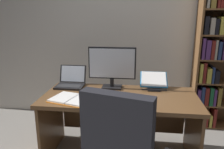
{
  "coord_description": "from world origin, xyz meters",
  "views": [
    {
      "loc": [
        0.01,
        -1.38,
        1.54
      ],
      "look_at": [
        -0.26,
        0.76,
        0.95
      ],
      "focal_mm": 36.08,
      "sensor_mm": 36.0,
      "label": 1
    }
  ],
  "objects_px": {
    "notepad": "(90,93)",
    "desk": "(120,110)",
    "pen": "(91,93)",
    "laptop": "(71,82)",
    "keyboard": "(107,99)",
    "computer_mouse": "(138,100)",
    "open_binder": "(73,99)",
    "monitor": "(112,67)",
    "reading_stand_with_book": "(154,81)",
    "bookshelf": "(224,61)"
  },
  "relations": [
    {
      "from": "computer_mouse",
      "to": "notepad",
      "type": "xyz_separation_m",
      "value": [
        -0.51,
        0.15,
        -0.02
      ]
    },
    {
      "from": "reading_stand_with_book",
      "to": "open_binder",
      "type": "xyz_separation_m",
      "value": [
        -0.81,
        -0.5,
        -0.07
      ]
    },
    {
      "from": "monitor",
      "to": "reading_stand_with_book",
      "type": "relative_size",
      "value": 1.75
    },
    {
      "from": "open_binder",
      "to": "keyboard",
      "type": "bearing_deg",
      "value": 24.06
    },
    {
      "from": "monitor",
      "to": "pen",
      "type": "distance_m",
      "value": 0.38
    },
    {
      "from": "laptop",
      "to": "keyboard",
      "type": "height_order",
      "value": "laptop"
    },
    {
      "from": "pen",
      "to": "keyboard",
      "type": "bearing_deg",
      "value": -38.8
    },
    {
      "from": "desk",
      "to": "pen",
      "type": "relative_size",
      "value": 11.45
    },
    {
      "from": "notepad",
      "to": "bookshelf",
      "type": "bearing_deg",
      "value": 28.37
    },
    {
      "from": "reading_stand_with_book",
      "to": "notepad",
      "type": "distance_m",
      "value": 0.75
    },
    {
      "from": "monitor",
      "to": "open_binder",
      "type": "relative_size",
      "value": 1.11
    },
    {
      "from": "monitor",
      "to": "laptop",
      "type": "distance_m",
      "value": 0.52
    },
    {
      "from": "notepad",
      "to": "pen",
      "type": "xyz_separation_m",
      "value": [
        0.02,
        0.0,
        0.01
      ]
    },
    {
      "from": "reading_stand_with_book",
      "to": "pen",
      "type": "distance_m",
      "value": 0.73
    },
    {
      "from": "desk",
      "to": "laptop",
      "type": "relative_size",
      "value": 5.07
    },
    {
      "from": "monitor",
      "to": "reading_stand_with_book",
      "type": "xyz_separation_m",
      "value": [
        0.47,
        0.07,
        -0.16
      ]
    },
    {
      "from": "laptop",
      "to": "pen",
      "type": "xyz_separation_m",
      "value": [
        0.3,
        -0.23,
        -0.04
      ]
    },
    {
      "from": "open_binder",
      "to": "notepad",
      "type": "relative_size",
      "value": 2.28
    },
    {
      "from": "desk",
      "to": "bookshelf",
      "type": "xyz_separation_m",
      "value": [
        1.3,
        0.82,
        0.41
      ]
    },
    {
      "from": "bookshelf",
      "to": "monitor",
      "type": "distance_m",
      "value": 1.56
    },
    {
      "from": "computer_mouse",
      "to": "monitor",
      "type": "bearing_deg",
      "value": 128.04
    },
    {
      "from": "desk",
      "to": "open_binder",
      "type": "xyz_separation_m",
      "value": [
        -0.45,
        -0.26,
        0.21
      ]
    },
    {
      "from": "keyboard",
      "to": "open_binder",
      "type": "xyz_separation_m",
      "value": [
        -0.34,
        -0.05,
        -0.0
      ]
    },
    {
      "from": "notepad",
      "to": "pen",
      "type": "height_order",
      "value": "pen"
    },
    {
      "from": "reading_stand_with_book",
      "to": "laptop",
      "type": "bearing_deg",
      "value": -176.27
    },
    {
      "from": "bookshelf",
      "to": "monitor",
      "type": "height_order",
      "value": "bookshelf"
    },
    {
      "from": "bookshelf",
      "to": "laptop",
      "type": "height_order",
      "value": "bookshelf"
    },
    {
      "from": "monitor",
      "to": "pen",
      "type": "height_order",
      "value": "monitor"
    },
    {
      "from": "laptop",
      "to": "reading_stand_with_book",
      "type": "relative_size",
      "value": 1.04
    },
    {
      "from": "computer_mouse",
      "to": "open_binder",
      "type": "distance_m",
      "value": 0.64
    },
    {
      "from": "reading_stand_with_book",
      "to": "bookshelf",
      "type": "bearing_deg",
      "value": 31.66
    },
    {
      "from": "computer_mouse",
      "to": "open_binder",
      "type": "height_order",
      "value": "computer_mouse"
    },
    {
      "from": "monitor",
      "to": "laptop",
      "type": "relative_size",
      "value": 1.69
    },
    {
      "from": "desk",
      "to": "computer_mouse",
      "type": "xyz_separation_m",
      "value": [
        0.19,
        -0.21,
        0.21
      ]
    },
    {
      "from": "laptop",
      "to": "notepad",
      "type": "bearing_deg",
      "value": -40.19
    },
    {
      "from": "desk",
      "to": "laptop",
      "type": "distance_m",
      "value": 0.67
    },
    {
      "from": "desk",
      "to": "keyboard",
      "type": "bearing_deg",
      "value": -117.87
    },
    {
      "from": "bookshelf",
      "to": "reading_stand_with_book",
      "type": "xyz_separation_m",
      "value": [
        -0.94,
        -0.58,
        -0.13
      ]
    },
    {
      "from": "monitor",
      "to": "notepad",
      "type": "relative_size",
      "value": 2.54
    },
    {
      "from": "keyboard",
      "to": "notepad",
      "type": "bearing_deg",
      "value": 143.96
    },
    {
      "from": "bookshelf",
      "to": "computer_mouse",
      "type": "height_order",
      "value": "bookshelf"
    },
    {
      "from": "laptop",
      "to": "pen",
      "type": "height_order",
      "value": "laptop"
    },
    {
      "from": "keyboard",
      "to": "computer_mouse",
      "type": "height_order",
      "value": "computer_mouse"
    },
    {
      "from": "monitor",
      "to": "open_binder",
      "type": "bearing_deg",
      "value": -127.8
    },
    {
      "from": "notepad",
      "to": "desk",
      "type": "bearing_deg",
      "value": 10.77
    },
    {
      "from": "laptop",
      "to": "computer_mouse",
      "type": "xyz_separation_m",
      "value": [
        0.79,
        -0.39,
        -0.03
      ]
    },
    {
      "from": "laptop",
      "to": "open_binder",
      "type": "distance_m",
      "value": 0.46
    },
    {
      "from": "monitor",
      "to": "desk",
      "type": "bearing_deg",
      "value": -56.0
    },
    {
      "from": "computer_mouse",
      "to": "open_binder",
      "type": "relative_size",
      "value": 0.22
    },
    {
      "from": "keyboard",
      "to": "open_binder",
      "type": "height_order",
      "value": "same"
    }
  ]
}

